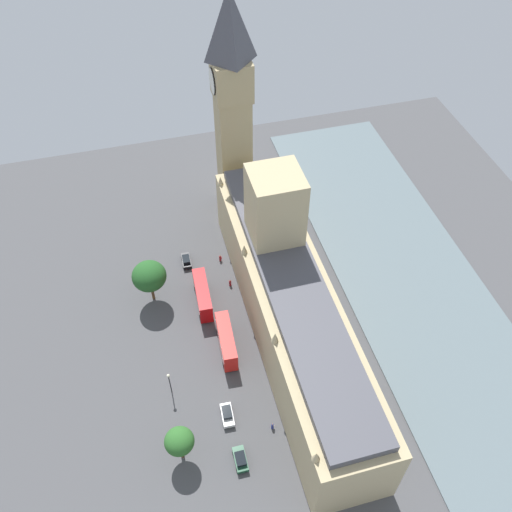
# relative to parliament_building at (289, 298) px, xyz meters

# --- Properties ---
(ground_plane) EXTENTS (135.37, 135.37, 0.00)m
(ground_plane) POSITION_rel_parliament_building_xyz_m (2.00, 1.80, -8.74)
(ground_plane) COLOR #4C4C4F
(river_thames) EXTENTS (28.28, 121.83, 0.25)m
(river_thames) POSITION_rel_parliament_building_xyz_m (-27.78, 1.80, -8.61)
(river_thames) COLOR slate
(river_thames) RESTS_ON ground
(parliament_building) EXTENTS (13.35, 65.37, 29.24)m
(parliament_building) POSITION_rel_parliament_building_xyz_m (0.00, 0.00, 0.00)
(parliament_building) COLOR tan
(parliament_building) RESTS_ON ground
(clock_tower) EXTENTS (7.55, 7.55, 50.29)m
(clock_tower) POSITION_rel_parliament_building_xyz_m (1.18, -36.72, 17.25)
(clock_tower) COLOR tan
(clock_tower) RESTS_ON ground
(car_black_midblock) EXTENTS (1.94, 4.23, 1.74)m
(car_black_midblock) POSITION_rel_parliament_building_xyz_m (15.72, -20.93, -7.85)
(car_black_midblock) COLOR black
(car_black_midblock) RESTS_ON ground
(double_decker_bus_trailing) EXTENTS (3.06, 10.61, 4.75)m
(double_decker_bus_trailing) POSITION_rel_parliament_building_xyz_m (14.35, -9.57, -6.10)
(double_decker_bus_trailing) COLOR #B20C0F
(double_decker_bus_trailing) RESTS_ON ground
(double_decker_bus_corner) EXTENTS (3.14, 10.63, 4.75)m
(double_decker_bus_corner) POSITION_rel_parliament_building_xyz_m (12.28, 2.00, -6.10)
(double_decker_bus_corner) COLOR red
(double_decker_bus_corner) RESTS_ON ground
(car_white_opposite_hall) EXTENTS (2.13, 4.33, 1.74)m
(car_white_opposite_hall) POSITION_rel_parliament_building_xyz_m (15.25, 15.26, -7.85)
(car_white_opposite_hall) COLOR silver
(car_white_opposite_hall) RESTS_ON ground
(car_dark_green_far_end) EXTENTS (2.04, 4.23, 1.74)m
(car_dark_green_far_end) POSITION_rel_parliament_building_xyz_m (14.95, 23.27, -7.85)
(car_dark_green_far_end) COLOR #19472D
(car_dark_green_far_end) RESTS_ON ground
(pedestrian_by_river_gate) EXTENTS (0.60, 0.50, 1.66)m
(pedestrian_by_river_gate) POSITION_rel_parliament_building_xyz_m (8.65, -19.79, -7.99)
(pedestrian_by_river_gate) COLOR maroon
(pedestrian_by_river_gate) RESTS_ON ground
(pedestrian_leading) EXTENTS (0.51, 0.62, 1.67)m
(pedestrian_leading) POSITION_rel_parliament_building_xyz_m (8.17, -12.65, -7.98)
(pedestrian_leading) COLOR maroon
(pedestrian_leading) RESTS_ON ground
(pedestrian_kerbside) EXTENTS (0.59, 0.49, 1.54)m
(pedestrian_kerbside) POSITION_rel_parliament_building_xyz_m (8.44, 19.17, -8.05)
(pedestrian_kerbside) COLOR navy
(pedestrian_kerbside) RESTS_ON ground
(plane_tree_near_tower) EXTENTS (4.70, 4.70, 7.62)m
(plane_tree_near_tower) POSITION_rel_parliament_building_xyz_m (23.73, 20.02, -3.16)
(plane_tree_near_tower) COLOR brown
(plane_tree_near_tower) RESTS_ON ground
(plane_tree_under_trees) EXTENTS (6.63, 6.63, 9.70)m
(plane_tree_under_trees) POSITION_rel_parliament_building_xyz_m (23.71, -13.35, -1.88)
(plane_tree_under_trees) COLOR brown
(plane_tree_under_trees) RESTS_ON ground
(street_lamp_slot_10) EXTENTS (0.56, 0.56, 5.87)m
(street_lamp_slot_10) POSITION_rel_parliament_building_xyz_m (23.59, 8.20, -4.60)
(street_lamp_slot_10) COLOR black
(street_lamp_slot_10) RESTS_ON ground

